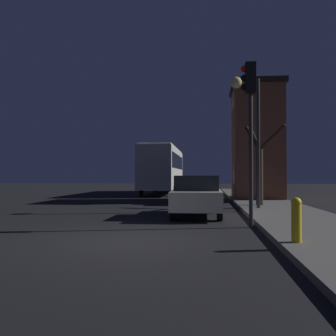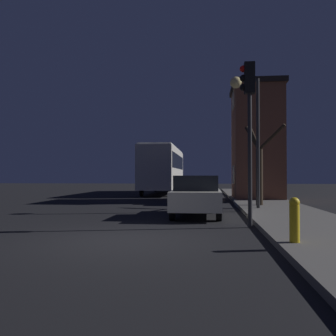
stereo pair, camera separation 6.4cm
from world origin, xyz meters
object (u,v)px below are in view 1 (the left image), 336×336
(streetlamp, at_px, (247,110))
(car_mid_lane, at_px, (194,188))
(bus, at_px, (163,167))
(traffic_light, at_px, (250,110))
(car_near_lane, at_px, (197,195))
(bare_tree, at_px, (259,166))
(fire_hydrant, at_px, (296,219))

(streetlamp, bearing_deg, car_mid_lane, 116.29)
(car_mid_lane, bearing_deg, bus, 106.09)
(traffic_light, bearing_deg, car_near_lane, 119.62)
(bare_tree, xyz_separation_m, bus, (-5.97, 13.04, 0.29))
(traffic_light, height_order, fire_hydrant, traffic_light)
(bare_tree, distance_m, bus, 14.35)
(bare_tree, xyz_separation_m, car_near_lane, (-2.75, -3.81, -1.15))
(bare_tree, height_order, car_mid_lane, bare_tree)
(traffic_light, height_order, bus, traffic_light)
(traffic_light, bearing_deg, bus, 103.73)
(car_near_lane, distance_m, fire_hydrant, 6.28)
(traffic_light, height_order, bare_tree, traffic_light)
(car_mid_lane, bearing_deg, streetlamp, -63.71)
(bare_tree, xyz_separation_m, car_mid_lane, (-3.13, 3.17, -1.14))
(bare_tree, relative_size, fire_hydrant, 4.13)
(traffic_light, height_order, car_near_lane, traffic_light)
(traffic_light, relative_size, bare_tree, 1.27)
(car_mid_lane, bearing_deg, fire_hydrant, -78.97)
(streetlamp, relative_size, traffic_light, 1.16)
(car_mid_lane, bearing_deg, traffic_light, -78.70)
(traffic_light, xyz_separation_m, fire_hydrant, (0.56, -3.13, -2.77))
(fire_hydrant, bearing_deg, bus, 103.25)
(bare_tree, bearing_deg, car_mid_lane, 134.57)
(bus, bearing_deg, car_near_lane, -79.19)
(traffic_light, distance_m, fire_hydrant, 4.22)
(bus, bearing_deg, traffic_light, -76.27)
(streetlamp, bearing_deg, car_near_lane, -133.11)
(streetlamp, relative_size, bare_tree, 1.47)
(streetlamp, xyz_separation_m, fire_hydrant, (0.12, -8.06, -3.61))
(streetlamp, relative_size, bus, 0.47)
(streetlamp, height_order, car_mid_lane, streetlamp)
(bus, height_order, car_mid_lane, bus)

